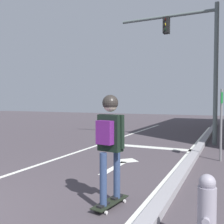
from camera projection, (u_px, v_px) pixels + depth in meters
The scene contains 11 objects.
lane_line_center at pixel (82, 150), 8.68m from camera, with size 0.12×20.00×0.01m, color silver.
lane_line_curbside at pixel (182, 160), 7.28m from camera, with size 0.12×20.00×0.01m, color silver.
stop_bar at pixel (145, 147), 9.35m from camera, with size 3.48×0.40×0.01m, color silver.
lane_arrow_stem at pixel (114, 168), 6.43m from camera, with size 0.16×1.40×0.01m, color silver.
lane_arrow_head at pixel (126, 161), 7.20m from camera, with size 0.56×0.44×0.01m, color silver.
curb_strip at pixel (192, 158), 7.17m from camera, with size 0.24×24.00×0.14m, color #939197.
skateboard at pixel (110, 202), 4.07m from camera, with size 0.34×0.80×0.08m.
skater at pixel (110, 134), 4.01m from camera, with size 0.46×0.63×1.69m.
traffic_signal_mast at pixel (194, 51), 9.93m from camera, with size 3.84×0.34×5.33m.
street_sign_post at pixel (221, 114), 7.10m from camera, with size 0.08×0.44×2.01m.
fire_hydrant at pixel (207, 214), 2.81m from camera, with size 0.20×0.30×0.88m.
Camera 1 is at (4.30, -1.38, 1.68)m, focal length 41.30 mm.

